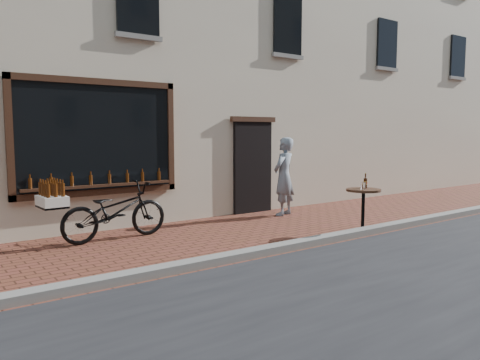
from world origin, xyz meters
TOP-DOWN VIEW (x-y plane):
  - ground at (0.00, 0.00)m, footprint 90.00×90.00m
  - kerb at (0.00, 0.20)m, footprint 90.00×0.25m
  - shop_building at (0.00, 6.50)m, footprint 28.00×6.20m
  - cargo_bicycle at (-1.96, 2.62)m, footprint 2.31×0.77m
  - bistro_table at (2.21, 0.35)m, footprint 0.67×0.67m
  - pedestrian at (2.26, 2.72)m, footprint 0.78×0.66m

SIDE VIEW (x-z plane):
  - ground at x=0.00m, z-range 0.00..0.00m
  - kerb at x=0.00m, z-range 0.00..0.12m
  - cargo_bicycle at x=-1.96m, z-range -0.03..1.09m
  - bistro_table at x=2.21m, z-range 0.04..1.18m
  - pedestrian at x=2.26m, z-range 0.00..1.83m
  - shop_building at x=0.00m, z-range 0.00..10.00m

